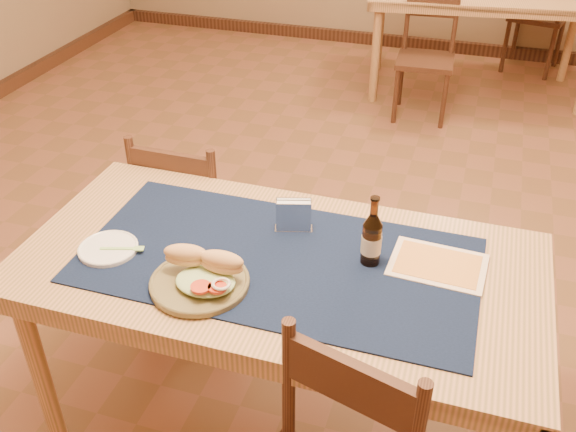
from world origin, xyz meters
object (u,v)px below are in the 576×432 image
(sandwich_plate, at_px, (202,277))
(napkin_holder, at_px, (294,216))
(main_table, at_px, (278,282))
(back_table, at_px, (484,3))
(beer_bottle, at_px, (372,239))
(chair_main_far, at_px, (194,216))

(sandwich_plate, height_order, napkin_holder, sandwich_plate)
(main_table, relative_size, sandwich_plate, 5.54)
(back_table, xyz_separation_m, napkin_holder, (-0.43, -3.26, 0.14))
(main_table, bearing_deg, beer_bottle, 14.94)
(main_table, bearing_deg, sandwich_plate, -132.98)
(sandwich_plate, bearing_deg, main_table, 47.02)
(back_table, distance_m, chair_main_far, 3.05)
(napkin_holder, bearing_deg, beer_bottle, -19.59)
(beer_bottle, bearing_deg, napkin_holder, 160.41)
(main_table, relative_size, beer_bottle, 6.99)
(beer_bottle, bearing_deg, main_table, -165.06)
(napkin_holder, bearing_deg, chair_main_far, 145.32)
(back_table, height_order, beer_bottle, beer_bottle)
(main_table, distance_m, beer_bottle, 0.33)
(napkin_holder, bearing_deg, sandwich_plate, -115.50)
(back_table, xyz_separation_m, beer_bottle, (-0.16, -3.36, 0.17))
(main_table, distance_m, chair_main_far, 0.82)
(sandwich_plate, bearing_deg, back_table, 80.66)
(chair_main_far, relative_size, sandwich_plate, 2.97)
(main_table, distance_m, back_table, 3.46)
(chair_main_far, xyz_separation_m, napkin_holder, (0.56, -0.39, 0.36))
(main_table, height_order, sandwich_plate, sandwich_plate)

